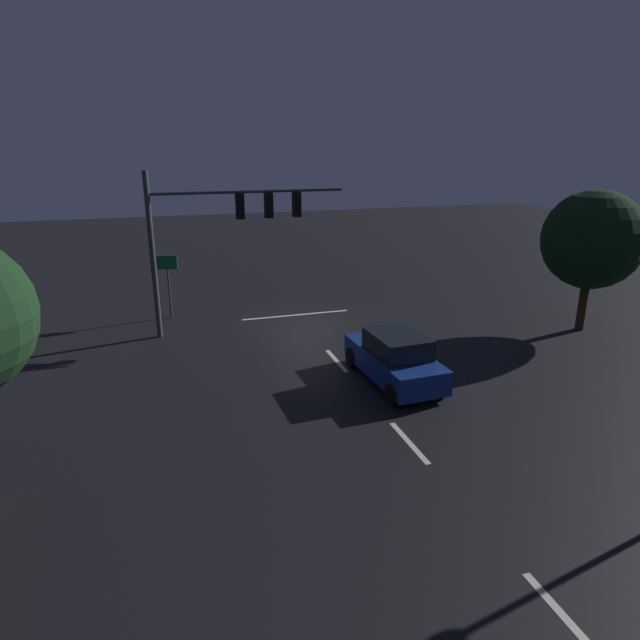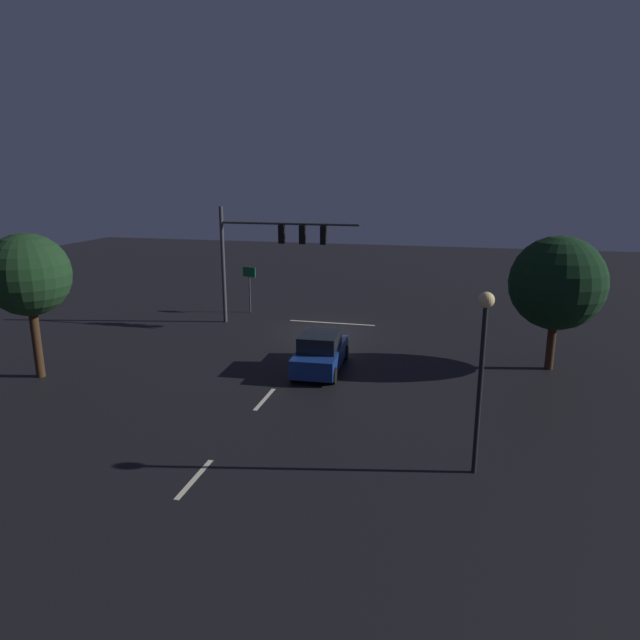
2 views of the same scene
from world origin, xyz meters
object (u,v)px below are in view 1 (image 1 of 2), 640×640
(traffic_signal_assembly, at_px, (224,221))
(tree_left_near, at_px, (593,240))
(route_sign, at_px, (168,273))
(car_approaching, at_px, (395,358))

(traffic_signal_assembly, height_order, tree_left_near, traffic_signal_assembly)
(traffic_signal_assembly, distance_m, route_sign, 4.24)
(traffic_signal_assembly, relative_size, tree_left_near, 1.35)
(route_sign, xyz_separation_m, tree_left_near, (-16.50, 6.88, 1.75))
(traffic_signal_assembly, height_order, car_approaching, traffic_signal_assembly)
(car_approaching, bearing_deg, traffic_signal_assembly, -56.83)
(traffic_signal_assembly, relative_size, car_approaching, 1.79)
(route_sign, bearing_deg, car_approaching, 125.77)
(traffic_signal_assembly, bearing_deg, tree_left_near, 163.03)
(tree_left_near, bearing_deg, route_sign, -22.64)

